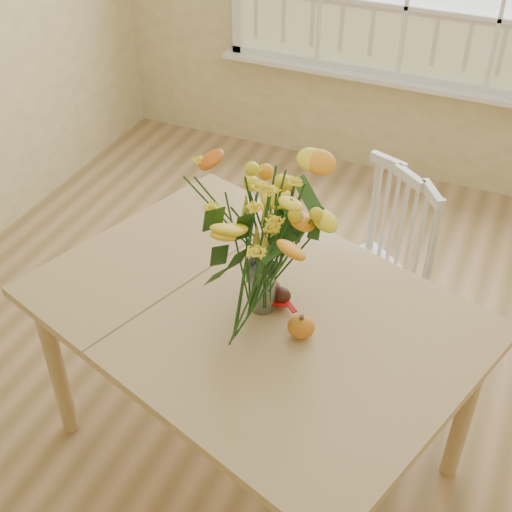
% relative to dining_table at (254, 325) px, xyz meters
% --- Properties ---
extents(floor, '(4.00, 4.50, 0.01)m').
position_rel_dining_table_xyz_m(floor, '(-0.10, 0.30, -0.75)').
color(floor, olive).
rests_on(floor, ground).
extents(dining_table, '(1.83, 1.55, 0.84)m').
position_rel_dining_table_xyz_m(dining_table, '(0.00, 0.00, 0.00)').
color(dining_table, tan).
rests_on(dining_table, floor).
extents(windsor_chair, '(0.63, 0.63, 0.99)m').
position_rel_dining_table_xyz_m(windsor_chair, '(0.28, 0.77, -0.19)').
color(windsor_chair, white).
rests_on(windsor_chair, floor).
extents(flower_vase, '(0.45, 0.45, 0.53)m').
position_rel_dining_table_xyz_m(flower_vase, '(0.03, 0.01, 0.41)').
color(flower_vase, white).
rests_on(flower_vase, dining_table).
extents(pumpkin, '(0.10, 0.10, 0.07)m').
position_rel_dining_table_xyz_m(pumpkin, '(0.21, -0.07, 0.13)').
color(pumpkin, orange).
rests_on(pumpkin, dining_table).
extents(turkey_figurine, '(0.09, 0.08, 0.10)m').
position_rel_dining_table_xyz_m(turkey_figurine, '(0.03, 0.09, 0.13)').
color(turkey_figurine, '#CCB78C').
rests_on(turkey_figurine, dining_table).
extents(dark_gourd, '(0.13, 0.10, 0.07)m').
position_rel_dining_table_xyz_m(dark_gourd, '(0.08, 0.06, 0.13)').
color(dark_gourd, '#38160F').
rests_on(dark_gourd, dining_table).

